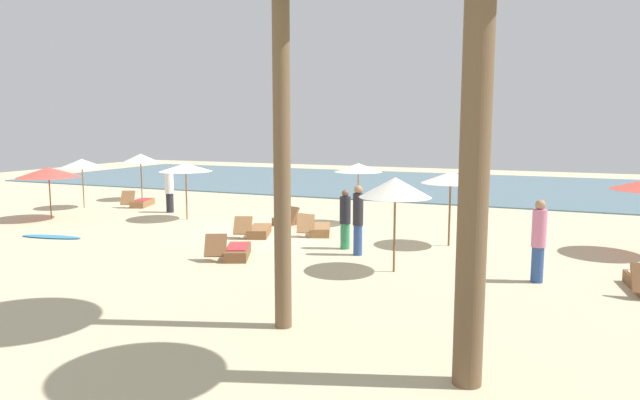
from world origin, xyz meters
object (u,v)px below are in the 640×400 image
at_px(umbrella_5, 451,178).
at_px(person_0, 169,190).
at_px(lounger_2, 236,251).
at_px(person_2, 539,240).
at_px(umbrella_2, 49,172).
at_px(umbrella_7, 186,167).
at_px(umbrella_6, 358,168).
at_px(lounger_4, 141,202).
at_px(lounger_3, 258,231).
at_px(lounger_1, 292,219).
at_px(umbrella_0, 395,187).
at_px(surfboard, 51,237).
at_px(umbrella_4, 82,163).
at_px(person_1, 345,219).
at_px(person_3, 358,219).
at_px(umbrella_3, 140,158).
at_px(lounger_5, 319,229).

bearing_deg(umbrella_5, person_0, 169.93).
bearing_deg(lounger_2, person_2, 4.33).
bearing_deg(umbrella_2, person_2, -6.84).
distance_m(umbrella_7, person_0, 2.35).
xyz_separation_m(umbrella_2, umbrella_6, (11.13, 3.59, 0.25)).
height_order(umbrella_5, lounger_4, umbrella_5).
relative_size(umbrella_2, lounger_4, 1.32).
bearing_deg(lounger_2, lounger_3, 107.37).
relative_size(lounger_1, lounger_3, 0.98).
bearing_deg(umbrella_7, umbrella_0, -25.47).
height_order(person_2, surfboard, person_2).
xyz_separation_m(lounger_3, lounger_4, (-8.00, 3.85, 0.01)).
relative_size(umbrella_4, umbrella_7, 0.99).
bearing_deg(umbrella_4, umbrella_7, -7.16).
distance_m(umbrella_6, person_2, 8.56).
bearing_deg(person_1, lounger_1, 135.76).
xyz_separation_m(person_1, person_3, (0.61, -0.62, 0.14)).
bearing_deg(umbrella_3, umbrella_2, -84.31).
relative_size(umbrella_6, lounger_5, 1.26).
bearing_deg(lounger_4, person_2, -20.45).
height_order(umbrella_7, lounger_5, umbrella_7).
bearing_deg(lounger_3, person_0, 152.92).
xyz_separation_m(umbrella_5, surfboard, (-11.98, -3.71, -2.02)).
relative_size(lounger_1, lounger_4, 1.01).
bearing_deg(umbrella_7, umbrella_4, 172.84).
distance_m(umbrella_3, lounger_3, 11.12).
relative_size(umbrella_3, lounger_2, 1.26).
bearing_deg(person_2, lounger_3, 164.80).
bearing_deg(lounger_3, person_2, -15.20).
height_order(umbrella_7, person_1, umbrella_7).
bearing_deg(lounger_1, person_2, -29.01).
distance_m(umbrella_2, person_3, 12.81).
distance_m(lounger_3, surfboard, 6.62).
height_order(lounger_1, person_2, person_2).
relative_size(lounger_4, person_3, 0.89).
relative_size(umbrella_0, person_3, 1.20).
bearing_deg(lounger_5, lounger_1, 140.04).
xyz_separation_m(umbrella_0, lounger_4, (-13.31, 6.57, -1.92)).
bearing_deg(umbrella_2, lounger_3, 1.59).
xyz_separation_m(umbrella_2, surfboard, (2.88, -2.61, -1.77)).
bearing_deg(umbrella_6, lounger_3, -124.36).
bearing_deg(surfboard, umbrella_3, 112.22).
relative_size(umbrella_4, person_0, 1.17).
xyz_separation_m(umbrella_7, lounger_3, (4.04, -1.73, -1.82)).
relative_size(umbrella_3, umbrella_4, 1.04).
relative_size(umbrella_5, lounger_3, 1.25).
bearing_deg(lounger_5, umbrella_4, 172.79).
height_order(umbrella_7, lounger_3, umbrella_7).
relative_size(lounger_2, person_3, 0.90).
distance_m(umbrella_3, umbrella_5, 16.16).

